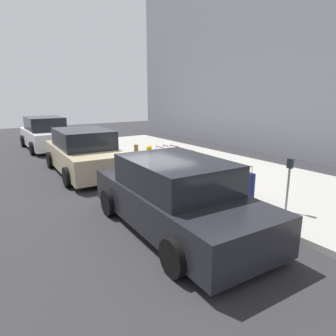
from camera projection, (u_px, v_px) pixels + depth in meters
name	position (u px, v px, depth m)	size (l,w,h in m)	color
ground_plane	(150.00, 178.00, 10.32)	(40.00, 40.00, 0.00)	#28282B
sidewalk_curb	(204.00, 166.00, 11.67)	(18.00, 5.00, 0.14)	#9E9B93
building_facade_sidewalk_side	(308.00, 23.00, 13.54)	(24.00, 3.00, 11.99)	gray
suitcase_navy_0	(246.00, 187.00, 7.64)	(0.36, 0.25, 0.95)	navy
suitcase_red_1	(233.00, 185.00, 7.99)	(0.40, 0.20, 0.68)	red
suitcase_teal_2	(221.00, 180.00, 8.34)	(0.42, 0.25, 0.94)	#0F606B
suitcase_black_3	(211.00, 176.00, 8.71)	(0.37, 0.21, 0.75)	black
suitcase_silver_4	(201.00, 174.00, 9.03)	(0.36, 0.27, 0.74)	#9EA0A8
suitcase_olive_5	(192.00, 171.00, 9.40)	(0.47, 0.24, 0.99)	#59601E
suitcase_maroon_6	(183.00, 168.00, 9.79)	(0.41, 0.28, 0.93)	maroon
suitcase_navy_7	(174.00, 163.00, 10.16)	(0.49, 0.24, 1.01)	navy
suitcase_red_8	(166.00, 162.00, 10.55)	(0.39, 0.28, 0.96)	red
suitcase_teal_9	(160.00, 162.00, 10.99)	(0.50, 0.21, 0.83)	#0F606B
fire_hydrant	(149.00, 155.00, 11.46)	(0.39, 0.21, 0.79)	#D89E0C
bollard_post	(136.00, 153.00, 12.00)	(0.17, 0.17, 0.72)	brown
parking_meter	(289.00, 178.00, 6.82)	(0.12, 0.09, 1.27)	slate
parked_car_charcoal_0	(175.00, 197.00, 6.27)	(4.74, 2.28, 1.53)	black
parked_car_beige_1	(84.00, 153.00, 10.83)	(4.81, 2.32, 1.60)	tan
parked_car_white_2	(46.00, 134.00, 15.65)	(4.45, 2.10, 1.68)	silver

